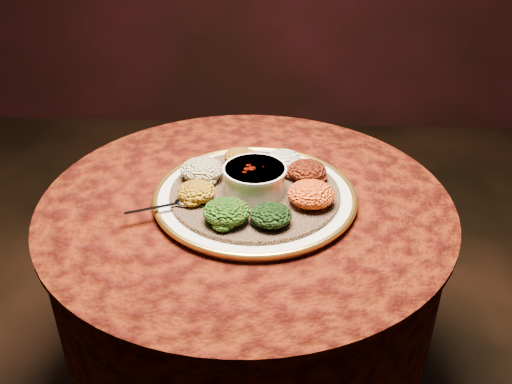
{
  "coord_description": "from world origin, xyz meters",
  "views": [
    {
      "loc": [
        0.09,
        -1.11,
        1.45
      ],
      "look_at": [
        0.02,
        -0.01,
        0.76
      ],
      "focal_mm": 40.0,
      "sensor_mm": 36.0,
      "label": 1
    }
  ],
  "objects": [
    {
      "name": "spoon",
      "position": [
        -0.14,
        -0.07,
        0.77
      ],
      "size": [
        0.15,
        0.07,
        0.01
      ],
      "rotation": [
        0.0,
        0.0,
        -2.73
      ],
      "color": "silver",
      "rests_on": "injera"
    },
    {
      "name": "portion_gomen",
      "position": [
        0.06,
        -0.13,
        0.78
      ],
      "size": [
        0.09,
        0.08,
        0.04
      ],
      "primitive_type": "ellipsoid",
      "color": "black",
      "rests_on": "injera"
    },
    {
      "name": "injera",
      "position": [
        0.02,
        -0.0,
        0.76
      ],
      "size": [
        0.49,
        0.49,
        0.01
      ],
      "primitive_type": "cylinder",
      "rotation": [
        0.0,
        0.0,
        -0.3
      ],
      "color": "brown",
      "rests_on": "platter"
    },
    {
      "name": "platter",
      "position": [
        0.02,
        -0.0,
        0.75
      ],
      "size": [
        0.54,
        0.54,
        0.02
      ],
      "rotation": [
        0.0,
        0.0,
        -0.22
      ],
      "color": "beige",
      "rests_on": "table"
    },
    {
      "name": "portion_timatim",
      "position": [
        -0.11,
        0.04,
        0.79
      ],
      "size": [
        0.1,
        0.1,
        0.05
      ],
      "primitive_type": "ellipsoid",
      "color": "maroon",
      "rests_on": "injera"
    },
    {
      "name": "portion_tikil",
      "position": [
        0.15,
        -0.05,
        0.79
      ],
      "size": [
        0.11,
        0.1,
        0.05
      ],
      "primitive_type": "ellipsoid",
      "color": "#AD5F0E",
      "rests_on": "injera"
    },
    {
      "name": "portion_kitfo",
      "position": [
        0.14,
        0.06,
        0.78
      ],
      "size": [
        0.09,
        0.09,
        0.04
      ],
      "primitive_type": "ellipsoid",
      "color": "black",
      "rests_on": "injera"
    },
    {
      "name": "portion_kik",
      "position": [
        -0.11,
        -0.05,
        0.78
      ],
      "size": [
        0.09,
        0.08,
        0.04
      ],
      "primitive_type": "ellipsoid",
      "color": "#9B6F0D",
      "rests_on": "injera"
    },
    {
      "name": "stew_bowl",
      "position": [
        0.02,
        -0.0,
        0.8
      ],
      "size": [
        0.14,
        0.14,
        0.06
      ],
      "color": "silver",
      "rests_on": "injera"
    },
    {
      "name": "portion_ayib",
      "position": [
        0.08,
        0.11,
        0.78
      ],
      "size": [
        0.08,
        0.08,
        0.04
      ],
      "primitive_type": "ellipsoid",
      "color": "silver",
      "rests_on": "injera"
    },
    {
      "name": "portion_shiro",
      "position": [
        -0.02,
        0.12,
        0.78
      ],
      "size": [
        0.08,
        0.08,
        0.04
      ],
      "primitive_type": "ellipsoid",
      "color": "#9A5812",
      "rests_on": "injera"
    },
    {
      "name": "table",
      "position": [
        0.0,
        0.0,
        0.55
      ],
      "size": [
        0.96,
        0.96,
        0.73
      ],
      "color": "black",
      "rests_on": "ground"
    },
    {
      "name": "portion_mixveg",
      "position": [
        -0.03,
        -0.13,
        0.79
      ],
      "size": [
        0.1,
        0.09,
        0.05
      ],
      "primitive_type": "ellipsoid",
      "color": "#A52C0A",
      "rests_on": "injera"
    }
  ]
}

